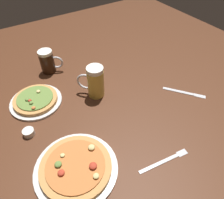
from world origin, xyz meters
TOP-DOWN VIEW (x-y plane):
  - ground_plane at (0.00, 0.00)m, footprint 2.40×2.40m
  - pizza_plate_near at (-0.32, -0.24)m, footprint 0.33×0.33m
  - pizza_plate_far at (-0.34, 0.21)m, footprint 0.27×0.27m
  - beer_mug_dark at (-0.18, 0.44)m, footprint 0.13×0.10m
  - beer_mug_amber at (-0.04, 0.10)m, footprint 0.12×0.12m
  - ramekin_sauce at (-0.43, 0.03)m, footprint 0.05×0.05m
  - fork_left at (-0.00, -0.40)m, footprint 0.23×0.05m
  - knife_right at (0.38, -0.15)m, footprint 0.16×0.19m

SIDE VIEW (x-z plane):
  - ground_plane at x=0.00m, z-range -0.03..0.00m
  - fork_left at x=0.00m, z-range 0.00..0.01m
  - knife_right at x=0.38m, z-range 0.00..0.01m
  - ramekin_sauce at x=-0.43m, z-range 0.00..0.03m
  - pizza_plate_far at x=-0.34m, z-range -0.01..0.04m
  - pizza_plate_near at x=-0.32m, z-range -0.01..0.04m
  - beer_mug_dark at x=-0.18m, z-range 0.00..0.14m
  - beer_mug_amber at x=-0.04m, z-range 0.00..0.18m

